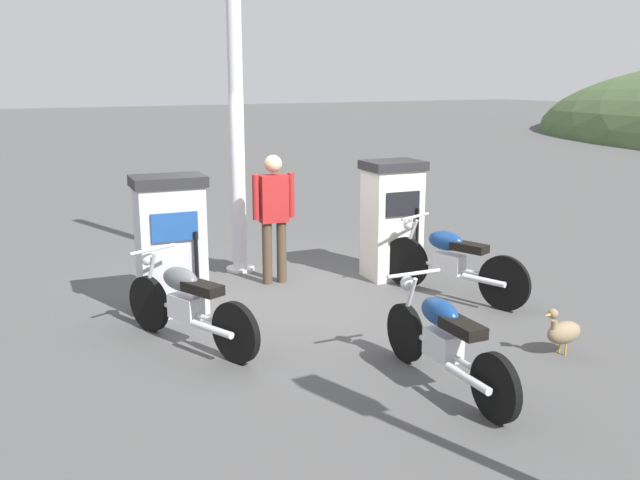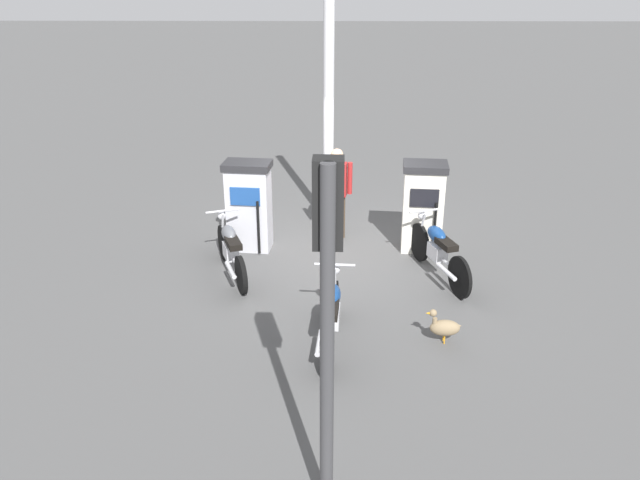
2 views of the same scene
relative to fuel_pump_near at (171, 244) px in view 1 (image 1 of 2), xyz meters
name	(u,v)px [view 1 (image 1 of 2)]	position (x,y,z in m)	size (l,w,h in m)	color
ground_plane	(294,294)	(0.08, 1.53, -0.81)	(120.00, 120.00, 0.00)	#4C4C4C
fuel_pump_near	(171,244)	(0.00, 0.00, 0.00)	(0.65, 0.86, 1.60)	silver
fuel_pump_far	(392,219)	(0.00, 3.06, 0.00)	(0.70, 0.82, 1.60)	silver
motorcycle_near_pump	(187,303)	(1.07, -0.19, -0.37)	(1.86, 0.84, 0.94)	black
motorcycle_far_pump	(451,260)	(1.11, 3.17, -0.33)	(1.98, 0.80, 0.97)	black
motorcycle_extra	(444,339)	(3.12, 1.45, -0.37)	(1.92, 0.56, 0.92)	black
attendant_person	(274,210)	(-0.52, 1.55, 0.17)	(0.26, 0.58, 1.70)	#473828
wandering_duck	(563,331)	(3.11, 2.95, -0.57)	(0.21, 0.49, 0.50)	#847051
canopy_support_pole	(236,107)	(-1.33, 1.39, 1.47)	(0.40, 0.40, 4.73)	silver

